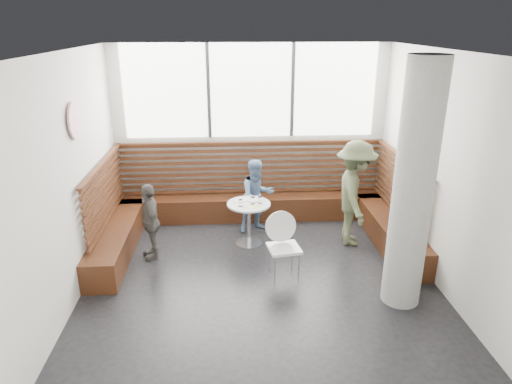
{
  "coord_description": "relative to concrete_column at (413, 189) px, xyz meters",
  "views": [
    {
      "loc": [
        -0.43,
        -5.75,
        3.54
      ],
      "look_at": [
        0.0,
        1.0,
        1.0
      ],
      "focal_mm": 32.0,
      "sensor_mm": 36.0,
      "label": 1
    }
  ],
  "objects": [
    {
      "name": "plate_near",
      "position": [
        -2.09,
        1.91,
        -0.85
      ],
      "size": [
        0.22,
        0.22,
        0.02
      ],
      "primitive_type": "cylinder",
      "color": "white",
      "rests_on": "cafe_table"
    },
    {
      "name": "glass_mid",
      "position": [
        -1.89,
        1.75,
        -0.8
      ],
      "size": [
        0.07,
        0.07,
        0.12
      ],
      "primitive_type": "cylinder",
      "color": "white",
      "rests_on": "cafe_table"
    },
    {
      "name": "glass_left",
      "position": [
        -2.09,
        1.67,
        -0.81
      ],
      "size": [
        0.07,
        0.07,
        0.11
      ],
      "primitive_type": "cylinder",
      "color": "white",
      "rests_on": "cafe_table"
    },
    {
      "name": "cafe_table",
      "position": [
        -1.96,
        1.78,
        -1.07
      ],
      "size": [
        0.72,
        0.72,
        0.74
      ],
      "color": "silver",
      "rests_on": "ground"
    },
    {
      "name": "concrete_column",
      "position": [
        0.0,
        0.0,
        0.0
      ],
      "size": [
        0.5,
        0.5,
        3.2
      ],
      "primitive_type": "cylinder",
      "color": "gray",
      "rests_on": "ground"
    },
    {
      "name": "room",
      "position": [
        -1.85,
        0.6,
        0.0
      ],
      "size": [
        5.0,
        5.0,
        3.2
      ],
      "color": "silver",
      "rests_on": "ground"
    },
    {
      "name": "child_back",
      "position": [
        -1.79,
        2.31,
        -0.94
      ],
      "size": [
        0.78,
        0.7,
        1.32
      ],
      "primitive_type": "imported",
      "rotation": [
        0.0,
        0.0,
        0.38
      ],
      "color": "#5D7AA2",
      "rests_on": "ground"
    },
    {
      "name": "glass_right",
      "position": [
        -1.77,
        1.77,
        -0.81
      ],
      "size": [
        0.07,
        0.07,
        0.11
      ],
      "primitive_type": "cylinder",
      "color": "white",
      "rests_on": "cafe_table"
    },
    {
      "name": "child_left",
      "position": [
        -3.52,
        1.44,
        -0.98
      ],
      "size": [
        0.5,
        0.78,
        1.23
      ],
      "primitive_type": "imported",
      "rotation": [
        0.0,
        0.0,
        -1.27
      ],
      "color": "#53504B",
      "rests_on": "ground"
    },
    {
      "name": "wall_art",
      "position": [
        -4.31,
        1.0,
        0.7
      ],
      "size": [
        0.03,
        0.5,
        0.5
      ],
      "primitive_type": "cylinder",
      "rotation": [
        0.0,
        1.57,
        0.0
      ],
      "color": "white",
      "rests_on": "room"
    },
    {
      "name": "plate_far",
      "position": [
        -1.87,
        1.91,
        -0.85
      ],
      "size": [
        0.21,
        0.21,
        0.01
      ],
      "primitive_type": "cylinder",
      "color": "white",
      "rests_on": "cafe_table"
    },
    {
      "name": "menu_card",
      "position": [
        -1.89,
        1.61,
        -0.86
      ],
      "size": [
        0.22,
        0.18,
        0.0
      ],
      "primitive_type": "cube",
      "rotation": [
        0.0,
        0.0,
        0.3
      ],
      "color": "#A5C64C",
      "rests_on": "cafe_table"
    },
    {
      "name": "booth",
      "position": [
        -1.85,
        2.37,
        -1.19
      ],
      "size": [
        5.0,
        2.5,
        1.44
      ],
      "color": "#3A1D0E",
      "rests_on": "ground"
    },
    {
      "name": "cafe_chair",
      "position": [
        -1.5,
        0.74,
        -1.03
      ],
      "size": [
        0.46,
        0.45,
        0.96
      ],
      "rotation": [
        0.0,
        0.0,
        0.16
      ],
      "color": "white",
      "rests_on": "ground"
    },
    {
      "name": "adult_man",
      "position": [
        -0.22,
        1.72,
        -0.71
      ],
      "size": [
        0.8,
        1.22,
        1.77
      ],
      "primitive_type": "imported",
      "rotation": [
        0.0,
        0.0,
        1.44
      ],
      "color": "#4D5639",
      "rests_on": "ground"
    }
  ]
}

